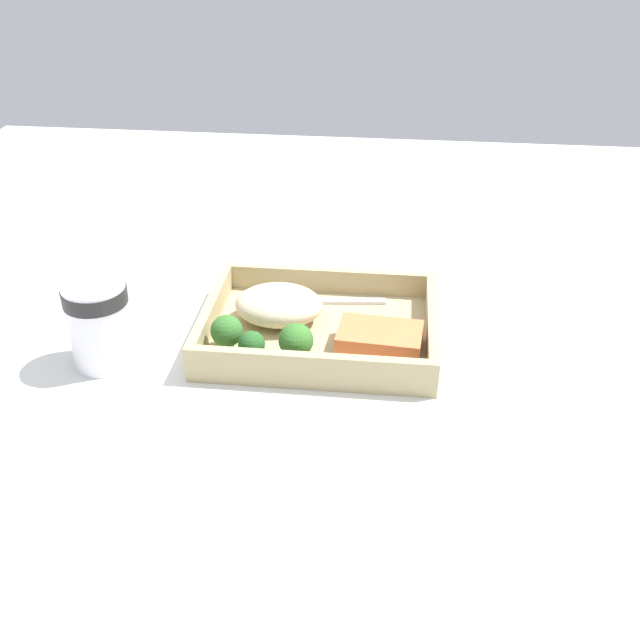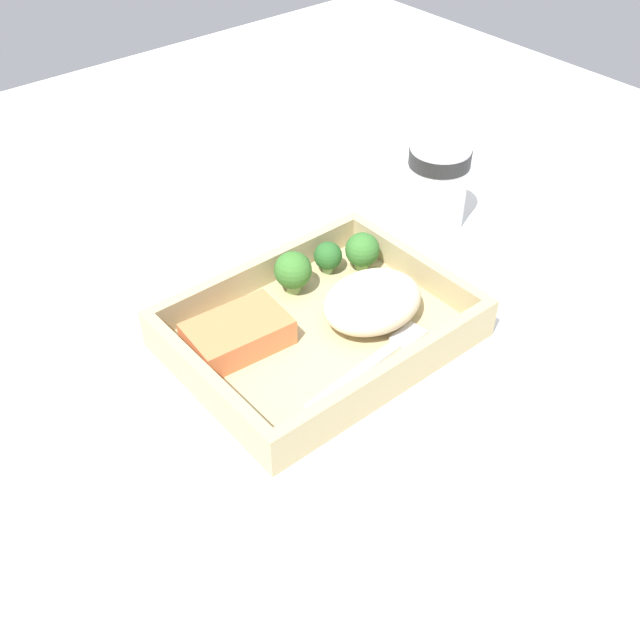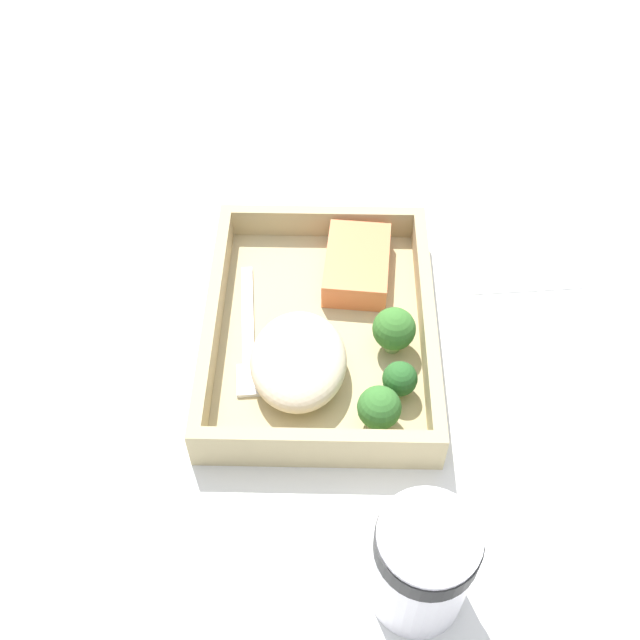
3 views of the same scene
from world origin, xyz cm
name	(u,v)px [view 1 (image 1 of 3)]	position (x,y,z in cm)	size (l,w,h in cm)	color
ground_plane	(320,345)	(0.00, 0.00, -1.00)	(160.00, 160.00, 2.00)	silver
takeout_tray	(320,334)	(0.00, 0.00, 0.60)	(28.42, 21.53, 1.20)	tan
tray_rim	(320,319)	(0.00, 0.00, 2.82)	(28.42, 21.53, 3.23)	tan
salmon_fillet	(380,340)	(-7.46, 3.61, 2.63)	(9.78, 6.32, 2.87)	#E87644
mashed_potatoes	(279,305)	(5.38, -1.83, 3.43)	(10.94, 8.71, 4.45)	beige
broccoli_floret_1	(227,332)	(10.43, 5.24, 3.61)	(3.82, 3.82, 4.41)	#82AF5B
broccoli_floret_2	(296,341)	(2.01, 6.85, 3.90)	(4.03, 4.03, 4.82)	#7A9C5B
broccoli_floret_3	(252,345)	(7.13, 7.19, 3.25)	(3.14, 3.14, 3.70)	#85AD67
fork	(317,301)	(1.14, -6.84, 1.42)	(15.89, 3.15, 0.44)	silver
paper_cup	(99,320)	(24.68, 7.75, 5.81)	(7.34, 7.34, 10.39)	white
receipt_slip	(396,455)	(-9.91, 20.66, 0.12)	(7.01, 12.18, 0.24)	white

